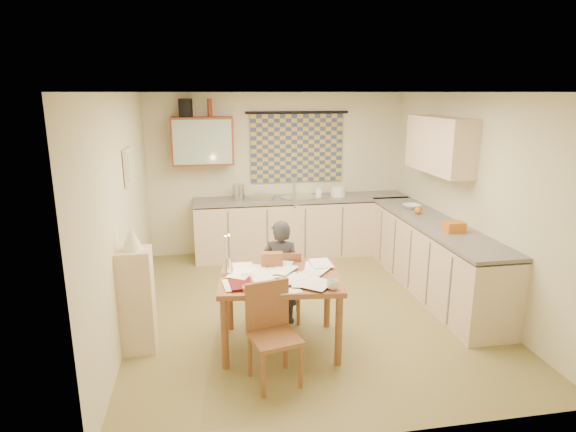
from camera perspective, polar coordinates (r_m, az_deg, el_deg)
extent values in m
cube|color=olive|center=(5.86, 2.25, -10.89)|extent=(4.00, 4.50, 0.02)
cube|color=white|center=(5.30, 2.52, 14.57)|extent=(4.00, 4.50, 0.02)
cube|color=beige|center=(7.62, -1.23, 5.03)|extent=(4.00, 0.02, 2.50)
cube|color=beige|center=(3.37, 10.59, -7.57)|extent=(4.00, 0.02, 2.50)
cube|color=beige|center=(5.40, -18.98, 0.28)|extent=(0.02, 4.50, 2.50)
cube|color=beige|center=(6.18, 20.92, 1.84)|extent=(0.02, 4.50, 2.50)
cube|color=navy|center=(7.58, 1.07, 8.03)|extent=(1.45, 0.03, 1.05)
cylinder|color=black|center=(7.52, 1.12, 12.18)|extent=(1.60, 0.04, 0.04)
cube|color=maroon|center=(7.29, -10.11, 8.74)|extent=(0.90, 0.34, 0.70)
cube|color=#99B2A5|center=(7.12, -10.11, 8.61)|extent=(0.84, 0.02, 0.64)
cube|color=beige|center=(6.48, 17.55, 8.05)|extent=(0.34, 1.30, 0.70)
cube|color=beige|center=(5.69, -18.35, 5.66)|extent=(0.04, 0.50, 0.40)
cube|color=silver|center=(5.69, -18.10, 5.68)|extent=(0.01, 0.42, 0.32)
cube|color=beige|center=(7.56, 1.59, -1.42)|extent=(3.30, 0.60, 0.86)
cube|color=#5D5957|center=(7.45, 1.61, 2.06)|extent=(3.30, 0.62, 0.04)
cube|color=beige|center=(6.48, 16.69, -4.80)|extent=(0.60, 2.95, 0.86)
cube|color=#5D5957|center=(6.34, 16.99, -0.78)|extent=(0.62, 2.95, 0.04)
cube|color=white|center=(5.61, 21.53, -8.43)|extent=(0.55, 0.55, 0.82)
cube|color=black|center=(5.47, 21.94, -4.29)|extent=(0.52, 0.52, 0.03)
cube|color=silver|center=(7.45, 1.52, 1.90)|extent=(0.68, 0.63, 0.10)
cylinder|color=silver|center=(7.57, 0.75, 3.51)|extent=(0.04, 0.04, 0.28)
cube|color=silver|center=(7.34, -2.99, 2.26)|extent=(0.43, 0.41, 0.06)
cylinder|color=silver|center=(7.29, -5.87, 2.84)|extent=(0.19, 0.19, 0.24)
cylinder|color=white|center=(7.56, 5.94, 2.95)|extent=(0.25, 0.25, 0.16)
imported|color=white|center=(7.53, 3.64, 3.07)|extent=(0.11, 0.11, 0.19)
imported|color=white|center=(6.95, 14.43, 1.11)|extent=(0.34, 0.34, 0.06)
cube|color=#CC6B13|center=(5.91, 19.12, -1.24)|extent=(0.22, 0.16, 0.12)
sphere|color=#CC6B13|center=(6.64, 15.16, 0.64)|extent=(0.10, 0.10, 0.10)
cube|color=black|center=(7.26, -12.04, 12.43)|extent=(0.20, 0.23, 0.26)
cylinder|color=#195926|center=(7.26, -11.69, 12.45)|extent=(0.08, 0.08, 0.26)
cylinder|color=maroon|center=(7.26, -9.26, 12.55)|extent=(0.07, 0.07, 0.26)
cube|color=brown|center=(4.76, -0.94, -7.43)|extent=(1.27, 1.02, 0.05)
cube|color=brown|center=(5.44, -0.51, -8.17)|extent=(0.44, 0.44, 0.04)
cube|color=brown|center=(5.19, -0.53, -6.60)|extent=(0.38, 0.10, 0.42)
cube|color=brown|center=(4.30, -1.59, -14.25)|extent=(0.48, 0.48, 0.04)
cube|color=brown|center=(4.35, -2.49, -10.41)|extent=(0.40, 0.13, 0.44)
imported|color=black|center=(5.31, -0.85, -6.65)|extent=(0.59, 0.52, 1.17)
cube|color=beige|center=(4.99, -17.46, -9.57)|extent=(0.32, 0.30, 1.05)
cone|color=beige|center=(4.77, -18.03, -2.57)|extent=(0.20, 0.20, 0.22)
cube|color=brown|center=(4.95, -1.91, -5.23)|extent=(0.23, 0.13, 0.16)
imported|color=white|center=(4.45, 5.27, -8.12)|extent=(0.16, 0.16, 0.09)
imported|color=maroon|center=(4.53, -6.90, -8.18)|extent=(0.24, 0.30, 0.03)
imported|color=#CC6B13|center=(4.67, -5.61, -7.49)|extent=(0.18, 0.24, 0.02)
cube|color=#CC6B13|center=(4.44, -4.63, -8.52)|extent=(0.12, 0.08, 0.04)
cube|color=black|center=(4.48, 0.88, -8.40)|extent=(0.14, 0.09, 0.02)
cylinder|color=silver|center=(4.77, -7.15, -6.02)|extent=(0.06, 0.06, 0.18)
cylinder|color=white|center=(4.73, -7.38, -3.65)|extent=(0.03, 0.03, 0.22)
sphere|color=#FFCC66|center=(4.67, -7.00, -2.29)|extent=(0.02, 0.02, 0.02)
cube|color=white|center=(5.02, -1.40, -5.90)|extent=(0.35, 0.36, 0.00)
cube|color=white|center=(4.48, -0.11, -8.49)|extent=(0.25, 0.33, 0.00)
cube|color=white|center=(4.68, 0.69, -7.45)|extent=(0.30, 0.35, 0.00)
cube|color=white|center=(4.99, -5.35, -6.07)|extent=(0.21, 0.30, 0.00)
cube|color=white|center=(4.50, -1.94, -8.31)|extent=(0.29, 0.35, 0.00)
cube|color=white|center=(4.82, -1.92, -6.70)|extent=(0.25, 0.33, 0.00)
cube|color=white|center=(4.55, -6.31, -8.08)|extent=(0.24, 0.32, 0.00)
cube|color=white|center=(4.97, 3.24, -6.00)|extent=(0.28, 0.34, 0.00)
cube|color=white|center=(4.89, -4.11, -6.35)|extent=(0.31, 0.36, 0.00)
cube|color=white|center=(4.67, 2.39, -7.33)|extent=(0.29, 0.35, 0.00)
cube|color=white|center=(4.58, 1.82, -7.76)|extent=(0.27, 0.34, 0.00)
cube|color=white|center=(4.98, -0.91, -5.86)|extent=(0.31, 0.36, 0.00)
cube|color=white|center=(4.88, 3.46, -6.33)|extent=(0.35, 0.36, 0.00)
cube|color=white|center=(4.52, 3.67, -8.06)|extent=(0.35, 0.36, 0.00)
cube|color=white|center=(4.81, -3.35, -6.59)|extent=(0.30, 0.35, 0.00)
cube|color=white|center=(4.66, -3.03, -7.30)|extent=(0.26, 0.33, 0.00)
cube|color=white|center=(4.86, -0.59, -6.32)|extent=(0.35, 0.36, 0.00)
cube|color=white|center=(5.03, 3.93, -5.59)|extent=(0.21, 0.30, 0.00)
cube|color=white|center=(4.77, -5.53, -6.77)|extent=(0.33, 0.36, 0.00)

